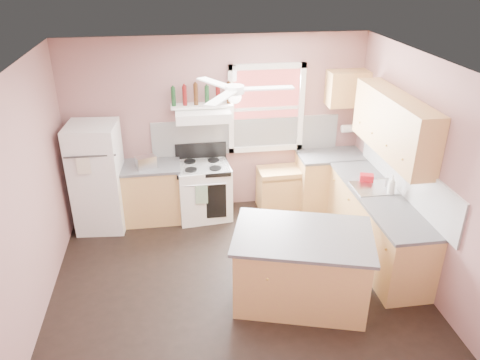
{
  "coord_description": "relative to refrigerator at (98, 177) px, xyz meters",
  "views": [
    {
      "loc": [
        -0.65,
        -4.72,
        3.74
      ],
      "look_at": [
        0.1,
        0.3,
        1.25
      ],
      "focal_mm": 35.0,
      "sensor_mm": 36.0,
      "label": 1
    }
  ],
  "objects": [
    {
      "name": "floor",
      "position": [
        1.79,
        -1.59,
        -0.8
      ],
      "size": [
        4.5,
        4.5,
        0.0
      ],
      "primitive_type": "plane",
      "color": "black",
      "rests_on": "ground"
    },
    {
      "name": "ceiling",
      "position": [
        1.79,
        -1.59,
        1.9
      ],
      "size": [
        4.5,
        4.5,
        0.0
      ],
      "primitive_type": "plane",
      "color": "white",
      "rests_on": "ground"
    },
    {
      "name": "wall_back",
      "position": [
        1.79,
        0.44,
        0.55
      ],
      "size": [
        4.5,
        0.05,
        2.7
      ],
      "primitive_type": "cube",
      "color": "#8D625E",
      "rests_on": "ground"
    },
    {
      "name": "wall_right",
      "position": [
        4.06,
        -1.59,
        0.55
      ],
      "size": [
        0.05,
        4.0,
        2.7
      ],
      "primitive_type": "cube",
      "color": "#8D625E",
      "rests_on": "ground"
    },
    {
      "name": "wall_left",
      "position": [
        -0.49,
        -1.59,
        0.55
      ],
      "size": [
        0.05,
        4.0,
        2.7
      ],
      "primitive_type": "cube",
      "color": "#8D625E",
      "rests_on": "ground"
    },
    {
      "name": "backsplash_back",
      "position": [
        2.24,
        0.4,
        0.37
      ],
      "size": [
        2.9,
        0.03,
        0.55
      ],
      "primitive_type": "cube",
      "color": "white",
      "rests_on": "wall_back"
    },
    {
      "name": "backsplash_right",
      "position": [
        4.02,
        -1.29,
        0.37
      ],
      "size": [
        0.03,
        2.6,
        0.55
      ],
      "primitive_type": "cube",
      "color": "white",
      "rests_on": "wall_right"
    },
    {
      "name": "window_view",
      "position": [
        2.54,
        0.4,
        0.8
      ],
      "size": [
        1.0,
        0.02,
        1.2
      ],
      "primitive_type": "cube",
      "color": "maroon",
      "rests_on": "wall_back"
    },
    {
      "name": "window_frame",
      "position": [
        2.54,
        0.37,
        0.8
      ],
      "size": [
        1.16,
        0.07,
        1.36
      ],
      "primitive_type": "cube",
      "color": "white",
      "rests_on": "wall_back"
    },
    {
      "name": "refrigerator",
      "position": [
        0.0,
        0.0,
        0.0
      ],
      "size": [
        0.73,
        0.72,
        1.61
      ],
      "primitive_type": "cube",
      "rotation": [
        0.0,
        0.0,
        -0.08
      ],
      "color": "white",
      "rests_on": "floor"
    },
    {
      "name": "base_cabinet_left",
      "position": [
        0.73,
        0.11,
        -0.37
      ],
      "size": [
        0.9,
        0.6,
        0.86
      ],
      "primitive_type": "cube",
      "color": "tan",
      "rests_on": "floor"
    },
    {
      "name": "counter_left",
      "position": [
        0.73,
        0.11,
        0.08
      ],
      "size": [
        0.92,
        0.62,
        0.04
      ],
      "primitive_type": "cube",
      "color": "#4C4C4F",
      "rests_on": "base_cabinet_left"
    },
    {
      "name": "toaster",
      "position": [
        0.7,
        0.02,
        0.19
      ],
      "size": [
        0.32,
        0.25,
        0.18
      ],
      "primitive_type": "cube",
      "rotation": [
        0.0,
        0.0,
        0.36
      ],
      "color": "silver",
      "rests_on": "counter_left"
    },
    {
      "name": "stove",
      "position": [
        1.52,
        0.08,
        -0.37
      ],
      "size": [
        0.84,
        0.71,
        0.86
      ],
      "primitive_type": "cube",
      "rotation": [
        0.0,
        0.0,
        0.1
      ],
      "color": "white",
      "rests_on": "floor"
    },
    {
      "name": "range_hood",
      "position": [
        1.56,
        0.16,
        0.82
      ],
      "size": [
        0.78,
        0.5,
        0.14
      ],
      "primitive_type": "cube",
      "color": "white",
      "rests_on": "wall_back"
    },
    {
      "name": "bottle_shelf",
      "position": [
        1.56,
        0.28,
        0.92
      ],
      "size": [
        0.9,
        0.26,
        0.03
      ],
      "primitive_type": "cube",
      "color": "white",
      "rests_on": "range_hood"
    },
    {
      "name": "cart",
      "position": [
        2.74,
        0.16,
        -0.47
      ],
      "size": [
        0.69,
        0.47,
        0.67
      ],
      "primitive_type": "cube",
      "rotation": [
        0.0,
        0.0,
        0.04
      ],
      "color": "tan",
      "rests_on": "floor"
    },
    {
      "name": "base_cabinet_corner",
      "position": [
        3.54,
        0.11,
        -0.37
      ],
      "size": [
        1.0,
        0.6,
        0.86
      ],
      "primitive_type": "cube",
      "color": "tan",
      "rests_on": "floor"
    },
    {
      "name": "base_cabinet_right",
      "position": [
        3.74,
        -1.29,
        -0.37
      ],
      "size": [
        0.6,
        2.2,
        0.86
      ],
      "primitive_type": "cube",
      "color": "tan",
      "rests_on": "floor"
    },
    {
      "name": "counter_corner",
      "position": [
        3.54,
        0.11,
        0.08
      ],
      "size": [
        1.02,
        0.62,
        0.04
      ],
      "primitive_type": "cube",
      "color": "#4C4C4F",
      "rests_on": "base_cabinet_corner"
    },
    {
      "name": "counter_right",
      "position": [
        3.73,
        -1.29,
        0.08
      ],
      "size": [
        0.62,
        2.22,
        0.04
      ],
      "primitive_type": "cube",
      "color": "#4C4C4F",
      "rests_on": "base_cabinet_right"
    },
    {
      "name": "sink",
      "position": [
        3.73,
        -1.09,
        0.09
      ],
      "size": [
        0.55,
        0.45,
        0.03
      ],
      "primitive_type": "cube",
      "color": "silver",
      "rests_on": "counter_right"
    },
    {
      "name": "faucet",
      "position": [
        3.89,
        -1.09,
        0.17
      ],
      "size": [
        0.03,
        0.03,
        0.14
      ],
      "primitive_type": "cylinder",
      "color": "silver",
      "rests_on": "sink"
    },
    {
      "name": "upper_cabinet_right",
      "position": [
        3.87,
        -1.09,
        0.98
      ],
      "size": [
        0.33,
        1.8,
        0.76
      ],
      "primitive_type": "cube",
      "color": "tan",
      "rests_on": "wall_right"
    },
    {
      "name": "upper_cabinet_corner",
      "position": [
        3.74,
        0.24,
        1.1
      ],
      "size": [
        0.6,
        0.33,
        0.52
      ],
      "primitive_type": "cube",
      "color": "tan",
      "rests_on": "wall_back"
    },
    {
      "name": "paper_towel",
      "position": [
        3.86,
        0.27,
        0.45
      ],
      "size": [
        0.26,
        0.12,
        0.12
      ],
      "primitive_type": "cylinder",
      "rotation": [
        0.0,
        1.57,
        0.0
      ],
      "color": "white",
      "rests_on": "wall_back"
    },
    {
      "name": "island",
      "position": [
        2.49,
        -2.05,
        -0.37
      ],
      "size": [
        1.67,
        1.3,
        0.86
      ],
      "primitive_type": "cube",
      "rotation": [
        0.0,
        0.0,
        -0.29
      ],
      "color": "tan",
      "rests_on": "floor"
    },
    {
      "name": "island_top",
      "position": [
        2.49,
        -2.05,
        0.08
      ],
      "size": [
        1.77,
        1.41,
        0.04
      ],
      "primitive_type": "cube",
      "rotation": [
        0.0,
        0.0,
        -0.29
      ],
      "color": "#4C4C4F",
      "rests_on": "island"
    },
    {
      "name": "ceiling_fan_hub",
      "position": [
        1.79,
        -1.59,
        1.65
      ],
      "size": [
        0.2,
        0.2,
        0.08
      ],
      "primitive_type": "cylinder",
      "color": "white",
      "rests_on": "ceiling"
    },
    {
      "name": "soap_bottle",
      "position": [
        3.87,
        -1.27,
        0.22
      ],
      "size": [
        0.13,
        0.13,
        0.25
      ],
      "primitive_type": "imported",
      "rotation": [
        0.0,
        0.0,
        2.66
      ],
      "color": "silver",
      "rests_on": "counter_right"
    },
    {
      "name": "red_caddy",
      "position": [
        3.7,
        -0.87,
        0.15
      ],
      "size": [
        0.21,
        0.17,
        0.1
      ],
      "primitive_type": "cube",
      "rotation": [
        0.0,
        0.0,
        -0.34
      ],
      "color": "#A10D16",
      "rests_on": "counter_right"
    },
    {
      "name": "wine_bottles",
      "position": [
        1.56,
        0.28,
        1.08
      ],
      "size": [
        0.86,
        0.06,
        0.31
      ],
      "color": "#143819",
      "rests_on": "bottle_shelf"
    }
  ]
}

